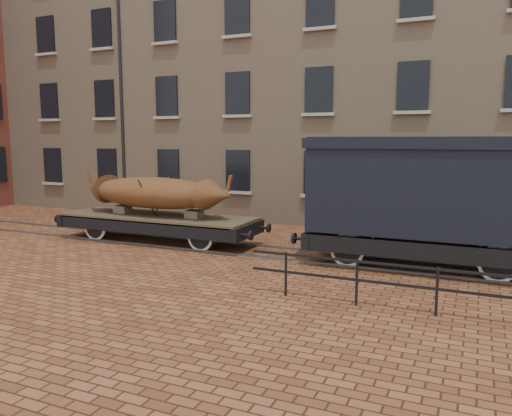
% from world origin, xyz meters
% --- Properties ---
extents(ground, '(90.00, 90.00, 0.00)m').
position_xyz_m(ground, '(0.00, 0.00, 0.00)').
color(ground, brown).
extents(warehouse_cream, '(40.00, 10.19, 14.00)m').
position_xyz_m(warehouse_cream, '(3.00, 9.99, 7.00)').
color(warehouse_cream, tan).
rests_on(warehouse_cream, ground).
extents(rail_track, '(30.00, 1.52, 0.06)m').
position_xyz_m(rail_track, '(0.00, 0.00, 0.03)').
color(rail_track, '#59595E').
rests_on(rail_track, ground).
extents(flatcar_wagon, '(7.77, 2.11, 1.17)m').
position_xyz_m(flatcar_wagon, '(-3.15, 0.00, 0.73)').
color(flatcar_wagon, brown).
rests_on(flatcar_wagon, ground).
extents(iron_boat, '(6.10, 1.90, 1.48)m').
position_xyz_m(iron_boat, '(-3.23, -0.00, 1.69)').
color(iron_boat, brown).
rests_on(iron_boat, flatcar_wagon).
extents(goods_van, '(6.88, 2.51, 3.56)m').
position_xyz_m(goods_van, '(5.51, 0.00, 2.23)').
color(goods_van, black).
rests_on(goods_van, ground).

